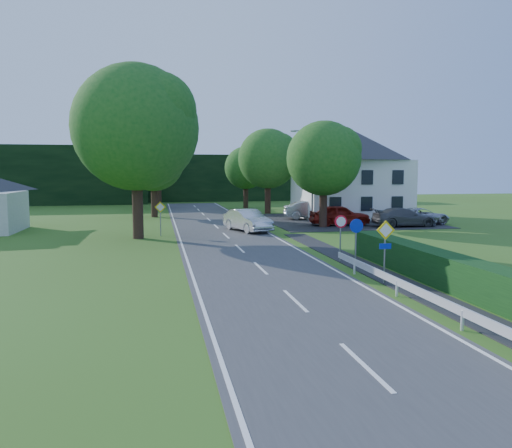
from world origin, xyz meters
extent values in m
plane|color=#385C1A|center=(0.00, 0.00, 0.00)|extent=(160.00, 160.00, 0.00)
cube|color=#3C3B3E|center=(0.00, 20.00, 0.02)|extent=(7.00, 80.00, 0.04)
cube|color=black|center=(4.95, 2.00, 0.02)|extent=(1.50, 44.00, 0.04)
cube|color=black|center=(12.00, 33.00, 0.02)|extent=(14.00, 16.00, 0.04)
cube|color=white|center=(-3.25, 20.00, 0.04)|extent=(0.12, 80.00, 0.01)
cube|color=white|center=(3.25, 20.00, 0.04)|extent=(0.12, 80.00, 0.01)
cube|color=black|center=(8.00, 66.00, 3.50)|extent=(30.00, 5.00, 7.00)
cube|color=white|center=(14.00, 36.00, 2.80)|extent=(10.00, 8.00, 5.60)
pyramid|color=#28282D|center=(14.00, 36.00, 7.10)|extent=(10.60, 8.40, 3.00)
cylinder|color=gray|center=(8.20, 30.00, 4.00)|extent=(0.16, 0.16, 8.00)
cylinder|color=gray|center=(7.40, 30.00, 7.90)|extent=(1.70, 0.10, 0.10)
cube|color=gray|center=(6.50, 30.00, 7.85)|extent=(0.50, 0.18, 0.12)
cylinder|color=gray|center=(4.30, 8.00, 1.20)|extent=(0.07, 0.07, 2.40)
cube|color=yellow|center=(4.30, 7.97, 2.20)|extent=(0.78, 0.04, 0.78)
cube|color=white|center=(4.30, 7.97, 2.20)|extent=(0.57, 0.05, 0.57)
cube|color=#0C26B9|center=(4.30, 7.97, 1.55)|extent=(0.50, 0.04, 0.22)
cylinder|color=gray|center=(4.30, 11.00, 1.10)|extent=(0.07, 0.07, 2.20)
cylinder|color=#0C26B9|center=(4.30, 10.97, 2.05)|extent=(0.64, 0.04, 0.64)
cylinder|color=gray|center=(4.30, 13.00, 1.10)|extent=(0.07, 0.07, 2.20)
cylinder|color=red|center=(4.30, 12.97, 2.05)|extent=(0.64, 0.04, 0.64)
cylinder|color=white|center=(4.30, 12.95, 2.05)|extent=(0.48, 0.04, 0.48)
cylinder|color=gray|center=(-4.50, 25.00, 1.10)|extent=(0.07, 0.07, 2.20)
cube|color=yellow|center=(-4.50, 24.97, 2.05)|extent=(0.78, 0.04, 0.78)
cube|color=white|center=(-4.50, 24.97, 2.05)|extent=(0.57, 0.05, 0.57)
imported|color=silver|center=(1.96, 26.28, 0.87)|extent=(3.23, 5.31, 1.65)
imported|color=black|center=(1.80, 33.78, 0.53)|extent=(0.75, 1.89, 0.97)
imported|color=maroon|center=(10.26, 28.88, 0.90)|extent=(5.11, 2.26, 1.71)
imported|color=#ABACB0|center=(9.57, 34.47, 0.90)|extent=(5.41, 2.51, 1.72)
imported|color=#47474C|center=(15.13, 27.05, 0.80)|extent=(5.27, 2.23, 1.52)
imported|color=#B2B0B8|center=(17.20, 28.16, 0.75)|extent=(5.37, 3.03, 1.42)
imported|color=red|center=(12.72, 34.19, 1.05)|extent=(2.34, 2.38, 2.01)
camera|label=1|loc=(-4.66, -10.51, 4.56)|focal=35.00mm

